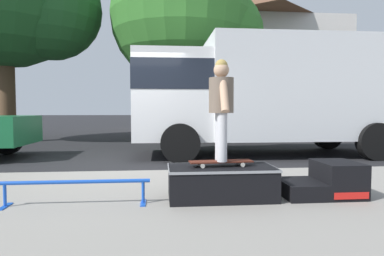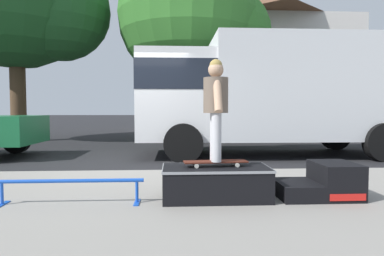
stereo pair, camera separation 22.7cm
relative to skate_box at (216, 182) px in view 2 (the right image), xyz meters
The scene contains 10 objects.
ground_plane 2.91m from the skate_box, 119.53° to the left, with size 140.00×140.00×0.00m, color black.
sidewalk_slab 1.53m from the skate_box, 161.37° to the right, with size 50.00×5.00×0.12m, color gray.
skate_box is the anchor object (origin of this frame).
kicker_ramp 1.35m from the skate_box, ahead, with size 0.97×0.65×0.43m.
grind_rail 1.72m from the skate_box, behind, with size 1.70×0.28×0.29m.
skateboard 0.24m from the skate_box, 95.17° to the left, with size 0.80×0.27×0.07m.
skater_kid 0.98m from the skate_box, 95.17° to the left, with size 0.30×0.64×1.24m.
box_truck 5.31m from the skate_box, 66.77° to the left, with size 6.91×2.63×3.05m.
street_tree_main 9.83m from the skate_box, 87.72° to the left, with size 5.79×5.26×7.36m.
house_behind 16.99m from the skate_box, 73.96° to the left, with size 9.54×8.23×8.40m.
Camera 2 is at (0.91, -6.59, 1.21)m, focal length 31.56 mm.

